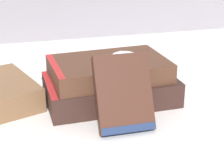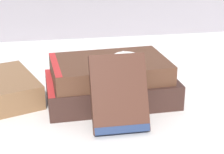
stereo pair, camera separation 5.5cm
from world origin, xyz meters
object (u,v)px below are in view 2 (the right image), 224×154
Objects in this scene: book_flat_bottom at (108,89)px; book_flat_top at (107,69)px; reading_glasses at (69,75)px; book_leaning_front at (119,97)px; pocket_watch at (126,56)px.

book_flat_top is at bearing 132.43° from book_flat_bottom.
book_flat_bottom is 0.04m from book_flat_top.
book_flat_top is 0.17m from reading_glasses.
book_leaning_front is (0.00, -0.11, -0.01)m from book_flat_top.
book_flat_top reaches higher than book_flat_bottom.
pocket_watch reaches higher than reading_glasses.
book_flat_bottom is at bearing -58.88° from reading_glasses.
book_flat_top is at bearing -169.67° from pocket_watch.
book_flat_top is 1.82× the size of book_leaning_front.
book_leaning_front is 2.33× the size of pocket_watch.
book_leaning_front reaches higher than book_flat_top.
book_leaning_front is at bearing -92.42° from book_flat_top.
book_leaning_front is at bearing -68.65° from reading_glasses.
book_flat_top is at bearing -59.27° from reading_glasses.
book_flat_top is 2.19× the size of reading_glasses.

